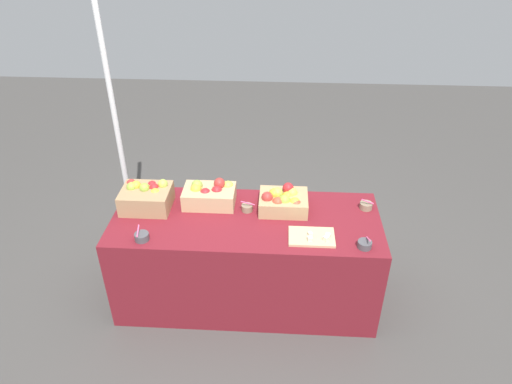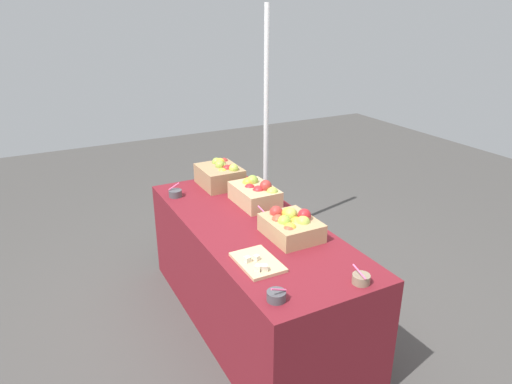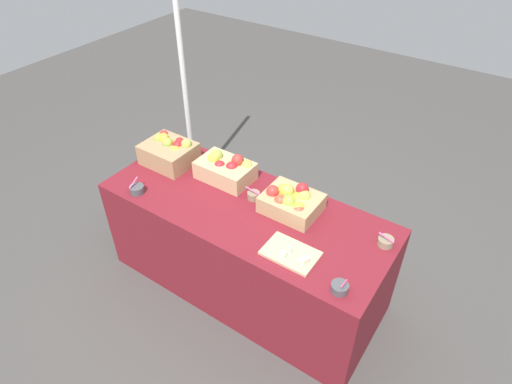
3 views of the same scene
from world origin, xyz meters
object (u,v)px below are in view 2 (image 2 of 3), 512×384
Objects in this scene: apple_crate_middle at (255,193)px; sample_bowl_mid at (175,193)px; apple_crate_left at (220,174)px; apple_crate_right at (291,225)px; cutting_board_front at (258,262)px; sample_bowl_far at (361,279)px; tent_pole at (266,129)px; sample_bowl_extra at (276,296)px; sample_bowl_near at (265,218)px.

sample_bowl_mid is (-0.39, -0.46, -0.05)m from apple_crate_middle.
apple_crate_left is 0.99m from apple_crate_right.
cutting_board_front is 3.18× the size of sample_bowl_mid.
cutting_board_front is at bearing -137.26° from sample_bowl_far.
tent_pole reaches higher than sample_bowl_far.
apple_crate_middle reaches higher than sample_bowl_mid.
tent_pole is (-1.36, 0.58, 0.22)m from apple_crate_right.
cutting_board_front is (0.19, -0.33, -0.06)m from apple_crate_right.
sample_bowl_far is (1.14, -0.00, -0.05)m from apple_crate_middle.
sample_bowl_far is 0.45m from sample_bowl_extra.
tent_pole reaches higher than cutting_board_front.
apple_crate_left is 0.93× the size of apple_crate_middle.
sample_bowl_extra is (-0.07, -0.45, -0.00)m from sample_bowl_far.
sample_bowl_near is 1.11× the size of sample_bowl_extra.
apple_crate_right is 0.27m from sample_bowl_near.
sample_bowl_mid is at bearing -179.70° from sample_bowl_extra.
sample_bowl_near is at bearing 154.76° from sample_bowl_extra.
cutting_board_front is (1.19, -0.30, -0.08)m from apple_crate_left.
sample_bowl_near is 0.86m from sample_bowl_far.
apple_crate_right is at bearing 7.61° from sample_bowl_near.
apple_crate_middle is 1.14m from sample_bowl_far.
apple_crate_middle is at bearing 8.71° from apple_crate_left.
sample_bowl_near is (0.28, -0.08, -0.05)m from apple_crate_middle.
apple_crate_left is 3.61× the size of sample_bowl_far.
apple_crate_left is 1.01× the size of apple_crate_right.
apple_crate_left is 0.46m from apple_crate_middle.
sample_bowl_near is (-0.26, -0.03, -0.05)m from apple_crate_right.
apple_crate_middle is 1.23× the size of cutting_board_front.
sample_bowl_far is (1.53, 0.46, -0.00)m from sample_bowl_mid.
sample_bowl_far reaches higher than sample_bowl_extra.
sample_bowl_extra is at bearing -14.01° from apple_crate_left.
apple_crate_right is at bearing -175.90° from sample_bowl_far.
tent_pole is at bearing 149.74° from cutting_board_front.
apple_crate_left is at bearing -171.29° from apple_crate_middle.
sample_bowl_mid is at bearing -150.60° from sample_bowl_near.
apple_crate_middle is at bearing 175.47° from apple_crate_right.
apple_crate_left is 0.40m from sample_bowl_mid.
sample_bowl_far is 2.05m from tent_pole.
apple_crate_middle is 1.16m from sample_bowl_extra.
apple_crate_right is at bearing 120.55° from cutting_board_front.
apple_crate_left is at bearing 165.65° from cutting_board_front.
sample_bowl_extra is at bearing -22.74° from apple_crate_middle.
sample_bowl_extra is (1.46, 0.01, -0.00)m from sample_bowl_mid.
tent_pole reaches higher than apple_crate_right.
sample_bowl_mid reaches higher than cutting_board_front.
apple_crate_right is at bearing -23.01° from tent_pole.
apple_crate_left is at bearing 99.15° from sample_bowl_mid.
apple_crate_middle is 1.08× the size of apple_crate_right.
apple_crate_right is at bearing 1.50° from apple_crate_left.
apple_crate_left is 1.59m from sample_bowl_far.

